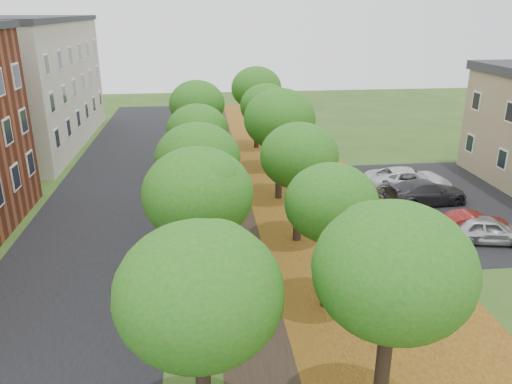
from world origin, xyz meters
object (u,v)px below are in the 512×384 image
object	(u,v)px
car_red	(474,225)
car_white	(408,180)
car_silver	(487,229)
car_grey	(426,192)

from	to	relation	value
car_red	car_white	xyz separation A→B (m)	(-0.68, 6.85, 0.13)
car_silver	car_red	bearing A→B (deg)	32.01
car_silver	car_grey	size ratio (longest dim) A/B	0.80
car_red	car_grey	size ratio (longest dim) A/B	0.76
car_silver	car_grey	xyz separation A→B (m)	(-0.78, 5.36, 0.04)
car_white	car_red	bearing A→B (deg)	-169.30
car_silver	car_white	world-z (taller)	car_white
car_red	car_silver	bearing A→B (deg)	-152.58
car_silver	car_red	distance (m)	0.76
car_grey	car_white	xyz separation A→B (m)	(-0.17, 2.20, 0.03)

